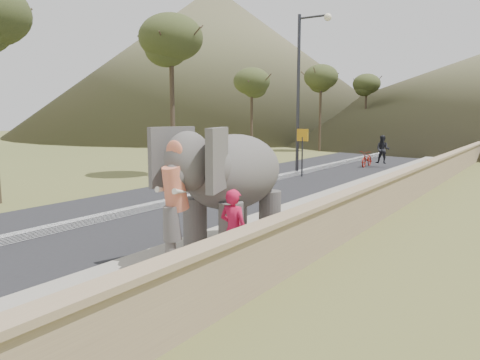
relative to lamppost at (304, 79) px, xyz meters
The scene contains 11 objects.
ground 19.15m from the lamppost, 75.33° to the right, with size 160.00×160.00×0.00m, color olive.
road 9.29m from the lamppost, 92.24° to the right, with size 7.00×120.00×0.03m, color black.
median 9.25m from the lamppost, 92.24° to the right, with size 0.35×120.00×0.22m, color black.
walkway 10.38m from the lamppost, 59.36° to the right, with size 3.00×120.00×0.15m, color #9E9687.
parapet 11.03m from the lamppost, 51.31° to the right, with size 0.30×120.00×1.10m, color tan.
lamppost is the anchor object (origin of this frame).
signboard 3.26m from the lamppost, 66.26° to the right, with size 0.60×0.08×2.40m.
hill_left 50.22m from the lamppost, 131.93° to the left, with size 60.00×60.00×22.00m, color brown.
elephant_and_man 14.27m from the lamppost, 70.14° to the right, with size 2.22×3.76×2.69m.
motorcyclist 7.32m from the lamppost, 72.51° to the left, with size 1.72×1.87×1.91m.
trees 11.10m from the lamppost, 62.46° to the left, with size 46.67×42.84×8.72m.
Camera 1 is at (5.84, -3.59, 3.14)m, focal length 35.00 mm.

